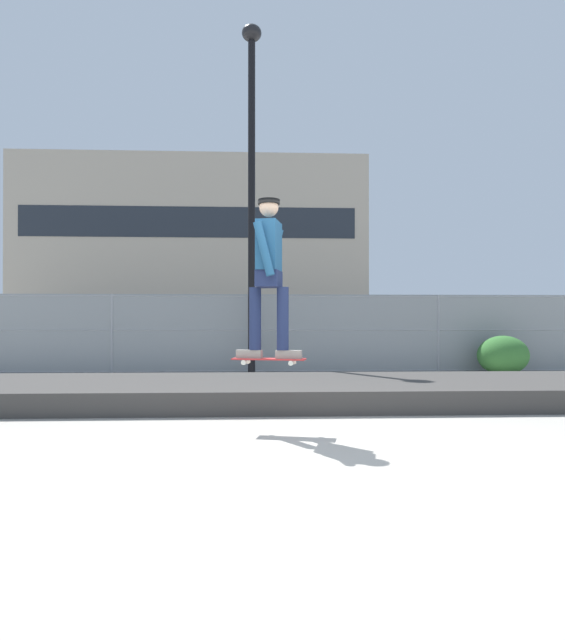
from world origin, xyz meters
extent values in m
plane|color=#9E998E|center=(0.00, 0.00, 0.00)|extent=(120.00, 120.00, 0.00)
cube|color=#3D3A38|center=(0.00, 3.46, 0.15)|extent=(12.09, 2.80, 0.31)
cube|color=#B22D2D|center=(-0.35, 1.19, 0.78)|extent=(0.82, 0.38, 0.02)
cylinder|color=silver|center=(-0.07, 1.22, 0.75)|extent=(0.06, 0.04, 0.05)
cylinder|color=silver|center=(-0.11, 1.04, 0.75)|extent=(0.06, 0.04, 0.05)
cylinder|color=silver|center=(-0.58, 1.34, 0.75)|extent=(0.06, 0.04, 0.05)
cylinder|color=silver|center=(-0.62, 1.17, 0.75)|extent=(0.06, 0.04, 0.05)
cube|color=#99999E|center=(-0.09, 1.13, 0.77)|extent=(0.08, 0.15, 0.01)
cube|color=#99999E|center=(-0.60, 1.25, 0.77)|extent=(0.08, 0.15, 0.01)
cube|color=gray|center=(-0.13, 1.14, 0.83)|extent=(0.30, 0.16, 0.09)
cube|color=gray|center=(-0.56, 1.24, 0.83)|extent=(0.30, 0.16, 0.09)
cylinder|color=#1E284C|center=(-0.20, 1.16, 1.22)|extent=(0.13, 0.13, 0.69)
cylinder|color=#1E284C|center=(-0.50, 1.23, 1.22)|extent=(0.13, 0.13, 0.69)
cube|color=#1E284C|center=(-0.35, 1.19, 1.65)|extent=(0.31, 0.39, 0.18)
cube|color=navy|center=(-0.35, 1.19, 2.01)|extent=(0.30, 0.42, 0.54)
cylinder|color=navy|center=(-0.29, 1.43, 1.95)|extent=(0.25, 0.14, 0.58)
cylinder|color=navy|center=(-0.40, 0.95, 1.95)|extent=(0.25, 0.14, 0.58)
sphere|color=tan|center=(-0.35, 1.19, 2.44)|extent=(0.21, 0.21, 0.21)
cylinder|color=black|center=(-0.35, 1.19, 2.50)|extent=(0.24, 0.24, 0.05)
cylinder|color=gray|center=(-3.82, 7.98, 0.93)|extent=(0.06, 0.06, 1.85)
cylinder|color=gray|center=(3.82, 7.98, 0.93)|extent=(0.06, 0.06, 1.85)
cylinder|color=gray|center=(0.00, 7.98, 1.81)|extent=(22.93, 0.04, 0.04)
cylinder|color=gray|center=(0.00, 7.98, 1.02)|extent=(22.93, 0.04, 0.04)
cylinder|color=gray|center=(0.00, 7.98, 0.06)|extent=(22.93, 0.04, 0.04)
cube|color=gray|center=(0.00, 7.98, 0.93)|extent=(22.93, 0.01, 1.85)
cylinder|color=black|center=(-0.60, 7.37, 3.74)|extent=(0.16, 0.16, 7.47)
ellipsoid|color=black|center=(-0.60, 7.37, 7.65)|extent=(0.44, 0.44, 0.36)
cube|color=black|center=(-3.75, 10.94, 0.67)|extent=(4.55, 2.20, 0.70)
cube|color=#23282D|center=(-3.95, 10.92, 1.34)|extent=(2.34, 1.80, 0.64)
cylinder|color=black|center=(-2.47, 11.92, 0.32)|extent=(0.66, 0.30, 0.64)
cylinder|color=black|center=(-2.32, 10.22, 0.32)|extent=(0.66, 0.30, 0.64)
cylinder|color=black|center=(-5.19, 11.67, 0.32)|extent=(0.66, 0.30, 0.64)
cylinder|color=black|center=(-5.03, 9.97, 0.32)|extent=(0.66, 0.30, 0.64)
cube|color=silver|center=(3.05, 10.95, 0.67)|extent=(4.51, 2.09, 0.70)
cube|color=#23282D|center=(2.85, 10.94, 1.34)|extent=(2.30, 1.74, 0.64)
cylinder|color=black|center=(4.36, 11.90, 0.32)|extent=(0.65, 0.28, 0.64)
cylinder|color=black|center=(4.47, 10.19, 0.32)|extent=(0.65, 0.28, 0.64)
cylinder|color=black|center=(1.63, 11.72, 0.32)|extent=(0.65, 0.28, 0.64)
cylinder|color=black|center=(1.75, 10.01, 0.32)|extent=(0.65, 0.28, 0.64)
cube|color=#9E9384|center=(-6.02, 45.31, 7.57)|extent=(29.45, 11.45, 15.14)
cube|color=#1E232B|center=(-6.02, 39.57, 9.39)|extent=(27.09, 0.04, 2.50)
ellipsoid|color=#336B2D|center=(5.09, 7.34, 0.45)|extent=(1.16, 0.95, 0.89)
camera|label=1|loc=(-0.47, -4.75, 1.17)|focal=30.60mm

